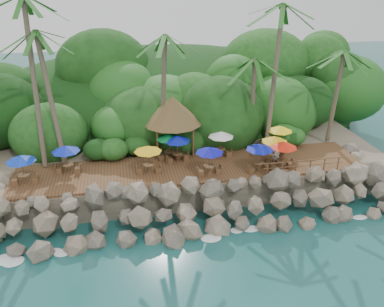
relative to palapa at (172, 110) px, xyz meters
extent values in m
plane|color=#19514F|center=(0.96, -9.24, -5.79)|extent=(140.00, 140.00, 0.00)
cube|color=gray|center=(0.96, 6.76, -4.74)|extent=(32.00, 25.20, 2.10)
ellipsoid|color=#143811|center=(0.96, 14.26, -5.79)|extent=(44.80, 28.00, 15.40)
cube|color=brown|center=(0.96, -3.24, -3.59)|extent=(26.00, 5.00, 0.20)
ellipsoid|color=white|center=(-11.04, -8.94, -5.76)|extent=(1.20, 0.80, 0.06)
ellipsoid|color=white|center=(-8.04, -8.94, -5.76)|extent=(1.20, 0.80, 0.06)
ellipsoid|color=white|center=(-5.04, -8.94, -5.76)|extent=(1.20, 0.80, 0.06)
ellipsoid|color=white|center=(-2.04, -8.94, -5.76)|extent=(1.20, 0.80, 0.06)
ellipsoid|color=white|center=(0.96, -8.94, -5.76)|extent=(1.20, 0.80, 0.06)
ellipsoid|color=white|center=(3.96, -8.94, -5.76)|extent=(1.20, 0.80, 0.06)
ellipsoid|color=white|center=(6.96, -8.94, -5.76)|extent=(1.20, 0.80, 0.06)
ellipsoid|color=white|center=(9.96, -8.94, -5.76)|extent=(1.20, 0.80, 0.06)
ellipsoid|color=white|center=(12.96, -8.94, -5.76)|extent=(1.20, 0.80, 0.06)
cylinder|color=brown|center=(-8.87, -0.53, 1.37)|extent=(1.41, 2.08, 9.62)
ellipsoid|color=#23601E|center=(-8.87, -0.53, 6.24)|extent=(6.00, 6.00, 2.40)
cylinder|color=brown|center=(-9.83, -0.43, 2.48)|extent=(0.47, 2.07, 11.87)
cylinder|color=brown|center=(-0.66, 0.19, 1.10)|extent=(0.95, 1.15, 9.18)
ellipsoid|color=#23601E|center=(-0.66, 0.19, 5.69)|extent=(6.00, 6.00, 2.40)
cylinder|color=brown|center=(6.48, -0.19, 0.17)|extent=(0.65, 0.77, 7.32)
ellipsoid|color=#23601E|center=(6.48, -0.19, 3.82)|extent=(6.00, 6.00, 2.40)
cylinder|color=brown|center=(7.84, -0.95, 2.13)|extent=(1.53, 2.08, 11.15)
ellipsoid|color=#23601E|center=(7.84, -0.95, 7.76)|extent=(6.00, 6.00, 2.40)
cylinder|color=brown|center=(13.52, -0.53, 0.34)|extent=(0.52, 0.84, 7.66)
ellipsoid|color=#23601E|center=(13.52, -0.53, 4.17)|extent=(6.00, 6.00, 2.40)
cylinder|color=brown|center=(-1.40, -1.40, -2.29)|extent=(0.16, 0.16, 2.40)
cylinder|color=brown|center=(1.40, -1.40, -2.29)|extent=(0.16, 0.16, 2.40)
cylinder|color=brown|center=(-1.40, 1.40, -2.29)|extent=(0.16, 0.16, 2.40)
cylinder|color=brown|center=(1.40, 1.40, -2.29)|extent=(0.16, 0.16, 2.40)
cone|color=brown|center=(0.00, 0.00, 0.01)|extent=(4.69, 4.69, 2.20)
cylinder|color=brown|center=(5.60, -4.84, -3.13)|extent=(0.08, 0.08, 0.71)
cylinder|color=brown|center=(5.60, -4.84, -2.77)|extent=(0.80, 0.80, 0.05)
cylinder|color=brown|center=(5.60, -4.84, -2.44)|extent=(0.05, 0.05, 2.10)
cone|color=#0C159C|center=(5.60, -4.84, -1.53)|extent=(2.01, 2.01, 0.43)
cube|color=brown|center=(4.96, -5.04, -3.27)|extent=(0.50, 0.50, 0.44)
cube|color=brown|center=(6.24, -4.63, -3.27)|extent=(0.50, 0.50, 0.44)
cylinder|color=brown|center=(0.02, -2.21, -3.13)|extent=(0.08, 0.08, 0.71)
cylinder|color=brown|center=(0.02, -2.21, -2.77)|extent=(0.80, 0.80, 0.05)
cylinder|color=brown|center=(0.02, -2.21, -2.44)|extent=(0.05, 0.05, 2.10)
cone|color=#0C17A1|center=(0.02, -2.21, -1.53)|extent=(2.01, 2.01, 0.43)
cube|color=brown|center=(-0.62, -2.41, -3.27)|extent=(0.50, 0.50, 0.44)
cube|color=brown|center=(0.65, -2.01, -3.27)|extent=(0.50, 0.50, 0.44)
cylinder|color=brown|center=(-2.30, -3.70, -3.13)|extent=(0.08, 0.08, 0.71)
cylinder|color=brown|center=(-2.30, -3.70, -2.77)|extent=(0.80, 0.80, 0.05)
cylinder|color=brown|center=(-2.30, -3.70, -2.44)|extent=(0.05, 0.05, 2.10)
cone|color=yellow|center=(-2.30, -3.70, -1.53)|extent=(2.01, 2.01, 0.43)
cube|color=brown|center=(-2.97, -3.67, -3.27)|extent=(0.42, 0.42, 0.44)
cube|color=brown|center=(-1.64, -3.73, -3.27)|extent=(0.42, 0.42, 0.44)
cylinder|color=brown|center=(8.41, -1.64, -3.13)|extent=(0.08, 0.08, 0.71)
cylinder|color=brown|center=(8.41, -1.64, -2.77)|extent=(0.80, 0.80, 0.05)
cylinder|color=brown|center=(8.41, -1.64, -2.44)|extent=(0.05, 0.05, 2.10)
cone|color=yellow|center=(8.41, -1.64, -1.53)|extent=(2.01, 2.01, 0.43)
cube|color=brown|center=(7.74, -1.66, -3.27)|extent=(0.42, 0.42, 0.44)
cube|color=brown|center=(9.08, -1.61, -3.27)|extent=(0.42, 0.42, 0.44)
cylinder|color=brown|center=(3.47, -1.97, -3.13)|extent=(0.08, 0.08, 0.71)
cylinder|color=brown|center=(3.47, -1.97, -2.77)|extent=(0.80, 0.80, 0.05)
cylinder|color=brown|center=(3.47, -1.97, -2.44)|extent=(0.05, 0.05, 2.10)
cone|color=white|center=(3.47, -1.97, -1.53)|extent=(2.01, 2.01, 0.43)
cube|color=brown|center=(2.80, -1.96, -3.27)|extent=(0.41, 0.41, 0.44)
cube|color=brown|center=(4.14, -1.98, -3.27)|extent=(0.41, 0.41, 0.44)
cylinder|color=brown|center=(1.94, -4.70, -3.13)|extent=(0.08, 0.08, 0.71)
cylinder|color=brown|center=(1.94, -4.70, -2.77)|extent=(0.80, 0.80, 0.05)
cylinder|color=brown|center=(1.94, -4.70, -2.44)|extent=(0.05, 0.05, 2.10)
cone|color=#0C0C9D|center=(1.94, -4.70, -1.53)|extent=(2.01, 2.01, 0.43)
cube|color=brown|center=(1.27, -4.80, -3.27)|extent=(0.45, 0.45, 0.44)
cube|color=brown|center=(2.60, -4.61, -3.27)|extent=(0.45, 0.45, 0.44)
cylinder|color=brown|center=(-0.52, -1.64, -3.13)|extent=(0.08, 0.08, 0.71)
cylinder|color=brown|center=(-0.52, -1.64, -2.77)|extent=(0.80, 0.80, 0.05)
cylinder|color=brown|center=(-0.52, -1.64, -2.44)|extent=(0.05, 0.05, 2.10)
cone|color=#0B6932|center=(-0.52, -1.64, -1.53)|extent=(2.01, 2.01, 0.43)
cube|color=brown|center=(-1.19, -1.74, -3.27)|extent=(0.46, 0.46, 0.44)
cube|color=brown|center=(0.14, -1.54, -3.27)|extent=(0.46, 0.46, 0.44)
cylinder|color=brown|center=(-8.03, -2.62, -3.13)|extent=(0.08, 0.08, 0.71)
cylinder|color=brown|center=(-8.03, -2.62, -2.77)|extent=(0.80, 0.80, 0.05)
cylinder|color=brown|center=(-8.03, -2.62, -2.44)|extent=(0.05, 0.05, 2.10)
cone|color=#0D21B2|center=(-8.03, -2.62, -1.53)|extent=(2.01, 2.01, 0.43)
cube|color=brown|center=(-8.70, -2.52, -3.27)|extent=(0.45, 0.45, 0.44)
cube|color=brown|center=(-7.37, -2.71, -3.27)|extent=(0.45, 0.45, 0.44)
cylinder|color=brown|center=(7.43, -4.76, -3.13)|extent=(0.08, 0.08, 0.71)
cylinder|color=brown|center=(7.43, -4.76, -2.77)|extent=(0.80, 0.80, 0.05)
cylinder|color=brown|center=(7.43, -4.76, -2.44)|extent=(0.05, 0.05, 2.10)
cone|color=red|center=(7.43, -4.76, -1.53)|extent=(2.01, 2.01, 0.43)
cube|color=brown|center=(6.76, -4.78, -3.27)|extent=(0.41, 0.41, 0.44)
cube|color=brown|center=(8.10, -4.75, -3.27)|extent=(0.41, 0.41, 0.44)
cylinder|color=brown|center=(-10.84, -3.72, -3.13)|extent=(0.08, 0.08, 0.71)
cylinder|color=brown|center=(-10.84, -3.72, -2.77)|extent=(0.80, 0.80, 0.05)
cylinder|color=brown|center=(-10.84, -3.72, -2.44)|extent=(0.05, 0.05, 2.10)
cone|color=#0D2EAE|center=(-10.84, -3.72, -1.53)|extent=(2.01, 2.01, 0.43)
cube|color=brown|center=(-11.51, -3.77, -3.27)|extent=(0.43, 0.43, 0.44)
cube|color=brown|center=(-10.17, -3.67, -3.27)|extent=(0.43, 0.43, 0.44)
cylinder|color=brown|center=(7.18, -3.66, -3.13)|extent=(0.08, 0.08, 0.71)
cylinder|color=brown|center=(7.18, -3.66, -2.77)|extent=(0.80, 0.80, 0.05)
cylinder|color=brown|center=(7.18, -3.66, -2.44)|extent=(0.05, 0.05, 2.10)
cone|color=gold|center=(7.18, -3.66, -1.53)|extent=(2.01, 2.01, 0.43)
cube|color=brown|center=(6.53, -3.84, -3.27)|extent=(0.49, 0.49, 0.44)
cube|color=brown|center=(7.82, -3.48, -3.27)|extent=(0.49, 0.49, 0.44)
cylinder|color=brown|center=(6.01, -5.59, -2.99)|extent=(0.10, 0.10, 1.00)
cylinder|color=brown|center=(7.11, -5.59, -2.99)|extent=(0.10, 0.10, 1.00)
cylinder|color=brown|center=(8.21, -5.59, -2.99)|extent=(0.10, 0.10, 1.00)
cylinder|color=brown|center=(9.31, -5.59, -2.99)|extent=(0.10, 0.10, 1.00)
cylinder|color=brown|center=(10.41, -5.59, -2.99)|extent=(0.10, 0.10, 1.00)
cylinder|color=brown|center=(11.51, -5.59, -2.99)|extent=(0.10, 0.10, 1.00)
cube|color=brown|center=(8.76, -5.59, -2.54)|extent=(6.10, 0.06, 0.06)
cube|color=brown|center=(8.76, -5.59, -2.94)|extent=(6.10, 0.06, 0.06)
imported|color=white|center=(7.29, -3.89, -2.64)|extent=(0.66, 0.47, 1.69)
camera|label=1|loc=(-3.93, -29.49, 9.90)|focal=37.18mm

